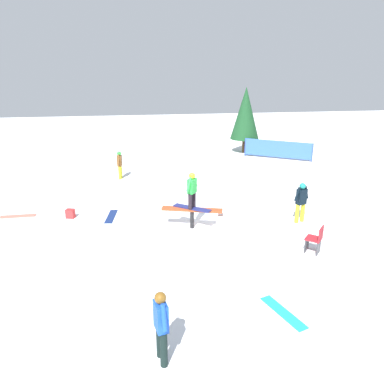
{
  "coord_description": "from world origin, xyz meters",
  "views": [
    {
      "loc": [
        1.73,
        11.88,
        5.51
      ],
      "look_at": [
        0.0,
        0.0,
        1.33
      ],
      "focal_mm": 35.0,
      "sensor_mm": 36.0,
      "label": 1
    }
  ],
  "objects_px": {
    "bystander_brown": "(120,163)",
    "main_rider_on_rail": "(192,191)",
    "folding_chair": "(315,240)",
    "backpack_on_snow": "(70,214)",
    "bystander_blue": "(161,324)",
    "rail_feature": "(192,212)",
    "pine_tree_far": "(245,113)",
    "loose_snowboard_navy": "(111,216)",
    "loose_snowboard_cyan": "(283,312)",
    "bystander_black": "(301,200)",
    "loose_snowboard_coral": "(18,216)"
  },
  "relations": [
    {
      "from": "bystander_blue",
      "to": "bystander_brown",
      "type": "bearing_deg",
      "value": -6.45
    },
    {
      "from": "bystander_blue",
      "to": "loose_snowboard_navy",
      "type": "relative_size",
      "value": 1.21
    },
    {
      "from": "bystander_black",
      "to": "folding_chair",
      "type": "bearing_deg",
      "value": -123.45
    },
    {
      "from": "loose_snowboard_coral",
      "to": "backpack_on_snow",
      "type": "xyz_separation_m",
      "value": [
        -2.0,
        0.42,
        0.16
      ]
    },
    {
      "from": "rail_feature",
      "to": "loose_snowboard_navy",
      "type": "xyz_separation_m",
      "value": [
        2.87,
        -1.43,
        -0.6
      ]
    },
    {
      "from": "bystander_black",
      "to": "loose_snowboard_navy",
      "type": "distance_m",
      "value": 7.02
    },
    {
      "from": "bystander_brown",
      "to": "main_rider_on_rail",
      "type": "bearing_deg",
      "value": 31.33
    },
    {
      "from": "loose_snowboard_coral",
      "to": "main_rider_on_rail",
      "type": "bearing_deg",
      "value": 162.03
    },
    {
      "from": "main_rider_on_rail",
      "to": "bystander_brown",
      "type": "height_order",
      "value": "main_rider_on_rail"
    },
    {
      "from": "folding_chair",
      "to": "pine_tree_far",
      "type": "xyz_separation_m",
      "value": [
        -1.54,
        -13.32,
        2.07
      ]
    },
    {
      "from": "bystander_blue",
      "to": "loose_snowboard_navy",
      "type": "distance_m",
      "value": 7.65
    },
    {
      "from": "bystander_blue",
      "to": "loose_snowboard_coral",
      "type": "distance_m",
      "value": 9.41
    },
    {
      "from": "loose_snowboard_navy",
      "to": "backpack_on_snow",
      "type": "relative_size",
      "value": 3.75
    },
    {
      "from": "bystander_black",
      "to": "folding_chair",
      "type": "distance_m",
      "value": 2.37
    },
    {
      "from": "bystander_blue",
      "to": "loose_snowboard_cyan",
      "type": "xyz_separation_m",
      "value": [
        -2.88,
        -1.06,
        -0.86
      ]
    },
    {
      "from": "bystander_black",
      "to": "loose_snowboard_cyan",
      "type": "relative_size",
      "value": 1.09
    },
    {
      "from": "main_rider_on_rail",
      "to": "loose_snowboard_cyan",
      "type": "relative_size",
      "value": 0.94
    },
    {
      "from": "rail_feature",
      "to": "main_rider_on_rail",
      "type": "relative_size",
      "value": 1.64
    },
    {
      "from": "loose_snowboard_cyan",
      "to": "loose_snowboard_navy",
      "type": "bearing_deg",
      "value": -165.63
    },
    {
      "from": "bystander_black",
      "to": "main_rider_on_rail",
      "type": "bearing_deg",
      "value": 158.54
    },
    {
      "from": "bystander_blue",
      "to": "pine_tree_far",
      "type": "relative_size",
      "value": 0.38
    },
    {
      "from": "bystander_brown",
      "to": "folding_chair",
      "type": "height_order",
      "value": "bystander_brown"
    },
    {
      "from": "loose_snowboard_cyan",
      "to": "pine_tree_far",
      "type": "height_order",
      "value": "pine_tree_far"
    },
    {
      "from": "bystander_black",
      "to": "loose_snowboard_coral",
      "type": "height_order",
      "value": "bystander_black"
    },
    {
      "from": "pine_tree_far",
      "to": "folding_chair",
      "type": "bearing_deg",
      "value": 83.42
    },
    {
      "from": "main_rider_on_rail",
      "to": "loose_snowboard_coral",
      "type": "distance_m",
      "value": 6.79
    },
    {
      "from": "main_rider_on_rail",
      "to": "backpack_on_snow",
      "type": "bearing_deg",
      "value": 16.47
    },
    {
      "from": "loose_snowboard_navy",
      "to": "loose_snowboard_coral",
      "type": "distance_m",
      "value": 3.53
    },
    {
      "from": "rail_feature",
      "to": "bystander_brown",
      "type": "bearing_deg",
      "value": -51.05
    },
    {
      "from": "loose_snowboard_coral",
      "to": "folding_chair",
      "type": "relative_size",
      "value": 1.46
    },
    {
      "from": "rail_feature",
      "to": "folding_chair",
      "type": "height_order",
      "value": "folding_chair"
    },
    {
      "from": "bystander_black",
      "to": "bystander_brown",
      "type": "xyz_separation_m",
      "value": [
        6.63,
        -6.4,
        -0.06
      ]
    },
    {
      "from": "folding_chair",
      "to": "backpack_on_snow",
      "type": "distance_m",
      "value": 8.7
    },
    {
      "from": "main_rider_on_rail",
      "to": "backpack_on_snow",
      "type": "xyz_separation_m",
      "value": [
        4.37,
        -1.53,
        -1.19
      ]
    },
    {
      "from": "loose_snowboard_navy",
      "to": "loose_snowboard_cyan",
      "type": "bearing_deg",
      "value": 40.89
    },
    {
      "from": "bystander_brown",
      "to": "loose_snowboard_navy",
      "type": "relative_size",
      "value": 1.08
    },
    {
      "from": "loose_snowboard_navy",
      "to": "loose_snowboard_coral",
      "type": "relative_size",
      "value": 0.99
    },
    {
      "from": "pine_tree_far",
      "to": "loose_snowboard_cyan",
      "type": "bearing_deg",
      "value": 77.49
    },
    {
      "from": "bystander_black",
      "to": "pine_tree_far",
      "type": "distance_m",
      "value": 11.22
    },
    {
      "from": "rail_feature",
      "to": "main_rider_on_rail",
      "type": "distance_m",
      "value": 0.75
    },
    {
      "from": "rail_feature",
      "to": "bystander_black",
      "type": "bearing_deg",
      "value": -164.75
    },
    {
      "from": "bystander_black",
      "to": "bystander_brown",
      "type": "height_order",
      "value": "bystander_black"
    },
    {
      "from": "bystander_blue",
      "to": "loose_snowboard_cyan",
      "type": "height_order",
      "value": "bystander_blue"
    },
    {
      "from": "backpack_on_snow",
      "to": "main_rider_on_rail",
      "type": "bearing_deg",
      "value": -2.55
    },
    {
      "from": "pine_tree_far",
      "to": "loose_snowboard_navy",
      "type": "bearing_deg",
      "value": 50.69
    },
    {
      "from": "rail_feature",
      "to": "main_rider_on_rail",
      "type": "height_order",
      "value": "main_rider_on_rail"
    },
    {
      "from": "rail_feature",
      "to": "loose_snowboard_coral",
      "type": "bearing_deg",
      "value": -1.04
    },
    {
      "from": "bystander_brown",
      "to": "rail_feature",
      "type": "bearing_deg",
      "value": 31.33
    },
    {
      "from": "bystander_black",
      "to": "bystander_blue",
      "type": "height_order",
      "value": "bystander_blue"
    },
    {
      "from": "loose_snowboard_cyan",
      "to": "folding_chair",
      "type": "distance_m",
      "value": 3.35
    }
  ]
}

